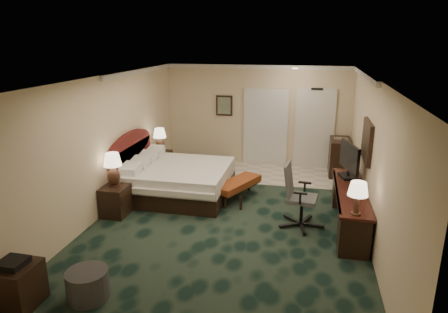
% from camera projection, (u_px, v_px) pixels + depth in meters
% --- Properties ---
extents(floor, '(5.00, 7.50, 0.00)m').
position_uv_depth(floor, '(229.00, 220.00, 7.71)').
color(floor, black).
rests_on(floor, ground).
extents(ceiling, '(5.00, 7.50, 0.00)m').
position_uv_depth(ceiling, '(230.00, 78.00, 6.94)').
color(ceiling, white).
rests_on(ceiling, wall_back).
extents(wall_back, '(5.00, 0.00, 2.70)m').
position_uv_depth(wall_back, '(257.00, 116.00, 10.84)').
color(wall_back, beige).
rests_on(wall_back, ground).
extents(wall_front, '(5.00, 0.00, 2.70)m').
position_uv_depth(wall_front, '(152.00, 259.00, 3.81)').
color(wall_front, beige).
rests_on(wall_front, ground).
extents(wall_left, '(0.00, 7.50, 2.70)m').
position_uv_depth(wall_left, '(105.00, 145.00, 7.83)').
color(wall_left, beige).
rests_on(wall_left, ground).
extents(wall_right, '(0.00, 7.50, 2.70)m').
position_uv_depth(wall_right, '(373.00, 161.00, 6.82)').
color(wall_right, beige).
rests_on(wall_right, ground).
extents(crown_molding, '(5.00, 7.50, 0.10)m').
position_uv_depth(crown_molding, '(230.00, 81.00, 6.96)').
color(crown_molding, silver).
rests_on(crown_molding, wall_back).
extents(tile_patch, '(3.20, 1.70, 0.01)m').
position_uv_depth(tile_patch, '(286.00, 175.00, 10.25)').
color(tile_patch, '#BFAF9B').
rests_on(tile_patch, ground).
extents(headboard, '(0.12, 2.00, 1.40)m').
position_uv_depth(headboard, '(132.00, 162.00, 8.94)').
color(headboard, '#4A100C').
rests_on(headboard, ground).
extents(entry_door, '(1.02, 0.06, 2.18)m').
position_uv_depth(entry_door, '(314.00, 129.00, 10.58)').
color(entry_door, silver).
rests_on(entry_door, ground).
extents(closet_doors, '(1.20, 0.06, 2.10)m').
position_uv_depth(closet_doors, '(266.00, 127.00, 10.84)').
color(closet_doors, silver).
rests_on(closet_doors, ground).
extents(wall_art, '(0.45, 0.06, 0.55)m').
position_uv_depth(wall_art, '(224.00, 106.00, 10.91)').
color(wall_art, '#466057').
rests_on(wall_art, wall_back).
extents(wall_mirror, '(0.05, 0.95, 0.75)m').
position_uv_depth(wall_mirror, '(367.00, 141.00, 7.33)').
color(wall_mirror, white).
rests_on(wall_mirror, wall_right).
extents(bed, '(2.14, 1.98, 0.68)m').
position_uv_depth(bed, '(180.00, 181.00, 8.83)').
color(bed, silver).
rests_on(bed, ground).
extents(nightstand_near, '(0.47, 0.54, 0.59)m').
position_uv_depth(nightstand_near, '(116.00, 201.00, 7.86)').
color(nightstand_near, black).
rests_on(nightstand_near, ground).
extents(nightstand_far, '(0.51, 0.58, 0.63)m').
position_uv_depth(nightstand_far, '(160.00, 164.00, 10.08)').
color(nightstand_far, black).
rests_on(nightstand_far, ground).
extents(lamp_near, '(0.40, 0.40, 0.67)m').
position_uv_depth(lamp_near, '(113.00, 170.00, 7.73)').
color(lamp_near, black).
rests_on(lamp_near, nightstand_near).
extents(lamp_far, '(0.40, 0.40, 0.61)m').
position_uv_depth(lamp_far, '(160.00, 140.00, 9.89)').
color(lamp_far, black).
rests_on(lamp_far, nightstand_far).
extents(bed_bench, '(0.93, 1.33, 0.43)m').
position_uv_depth(bed_bench, '(237.00, 190.00, 8.65)').
color(bed_bench, brown).
rests_on(bed_bench, ground).
extents(ottoman, '(0.59, 0.59, 0.40)m').
position_uv_depth(ottoman, '(88.00, 284.00, 5.35)').
color(ottoman, '#353535').
rests_on(ottoman, ground).
extents(side_table, '(0.54, 0.54, 0.59)m').
position_uv_depth(side_table, '(16.00, 285.00, 5.18)').
color(side_table, black).
rests_on(side_table, ground).
extents(desk, '(0.54, 2.49, 0.72)m').
position_uv_depth(desk, '(349.00, 208.00, 7.36)').
color(desk, black).
rests_on(desk, ground).
extents(tv, '(0.31, 0.88, 0.70)m').
position_uv_depth(tv, '(349.00, 161.00, 7.81)').
color(tv, black).
rests_on(tv, desk).
extents(desk_lamp, '(0.32, 0.32, 0.55)m').
position_uv_depth(desk_lamp, '(357.00, 198.00, 6.18)').
color(desk_lamp, black).
rests_on(desk_lamp, desk).
extents(desk_chair, '(0.77, 0.73, 1.19)m').
position_uv_depth(desk_chair, '(302.00, 196.00, 7.30)').
color(desk_chair, '#505050').
rests_on(desk_chair, ground).
extents(minibar, '(0.49, 0.89, 0.94)m').
position_uv_depth(minibar, '(339.00, 157.00, 10.13)').
color(minibar, black).
rests_on(minibar, ground).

